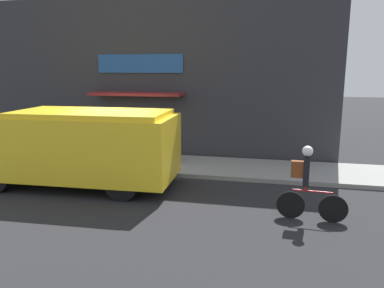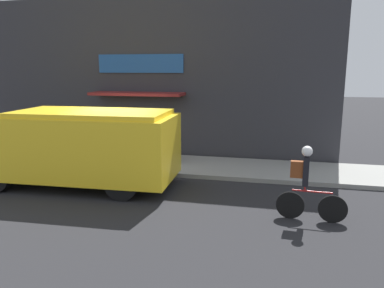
# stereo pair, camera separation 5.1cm
# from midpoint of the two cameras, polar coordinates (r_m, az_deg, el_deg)

# --- Properties ---
(ground_plane) EXTENTS (70.00, 70.00, 0.00)m
(ground_plane) POSITION_cam_midpoint_polar(r_m,az_deg,el_deg) (11.96, -11.17, -4.46)
(ground_plane) COLOR #232326
(sidewalk) EXTENTS (28.00, 2.40, 0.13)m
(sidewalk) POSITION_cam_midpoint_polar(r_m,az_deg,el_deg) (13.02, -9.06, -2.79)
(sidewalk) COLOR gray
(sidewalk) RESTS_ON ground_plane
(storefront) EXTENTS (13.79, 1.08, 5.74)m
(storefront) POSITION_cam_midpoint_polar(r_m,az_deg,el_deg) (13.90, -7.33, 9.84)
(storefront) COLOR #2D2D33
(storefront) RESTS_ON ground_plane
(school_bus) EXTENTS (5.79, 2.68, 2.12)m
(school_bus) POSITION_cam_midpoint_polar(r_m,az_deg,el_deg) (10.76, -16.37, -0.38)
(school_bus) COLOR yellow
(school_bus) RESTS_ON ground_plane
(cyclist) EXTENTS (1.49, 0.23, 1.65)m
(cyclist) POSITION_cam_midpoint_polar(r_m,az_deg,el_deg) (8.41, 17.24, -5.70)
(cyclist) COLOR black
(cyclist) RESTS_ON ground_plane
(trash_bin) EXTENTS (0.65, 0.65, 0.88)m
(trash_bin) POSITION_cam_midpoint_polar(r_m,az_deg,el_deg) (12.56, -4.54, -0.83)
(trash_bin) COLOR slate
(trash_bin) RESTS_ON sidewalk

